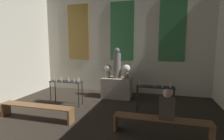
# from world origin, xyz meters

# --- Properties ---
(wall_back) EXTENTS (8.14, 0.16, 4.79)m
(wall_back) POSITION_xyz_m (0.00, 11.79, 2.42)
(wall_back) COLOR beige
(wall_back) RESTS_ON ground_plane
(altar) EXTENTS (1.23, 0.74, 0.86)m
(altar) POSITION_xyz_m (0.00, 10.76, 0.43)
(altar) COLOR gray
(altar) RESTS_ON ground_plane
(statue) EXTENTS (0.31, 0.31, 1.27)m
(statue) POSITION_xyz_m (0.00, 10.76, 1.44)
(statue) COLOR slate
(statue) RESTS_ON altar
(flower_vase_left) EXTENTS (0.33, 0.33, 0.58)m
(flower_vase_left) POSITION_xyz_m (-0.40, 10.76, 1.21)
(flower_vase_left) COLOR #937A5B
(flower_vase_left) RESTS_ON altar
(flower_vase_right) EXTENTS (0.33, 0.33, 0.58)m
(flower_vase_right) POSITION_xyz_m (0.40, 10.76, 1.21)
(flower_vase_right) COLOR #937A5B
(flower_vase_right) RESTS_ON altar
(candle_rack_left) EXTENTS (1.22, 0.37, 1.10)m
(candle_rack_left) POSITION_xyz_m (-1.62, 9.36, 0.75)
(candle_rack_left) COLOR black
(candle_rack_left) RESTS_ON ground_plane
(candle_rack_right) EXTENTS (1.22, 0.37, 1.10)m
(candle_rack_right) POSITION_xyz_m (1.63, 9.36, 0.75)
(candle_rack_right) COLOR black
(candle_rack_right) RESTS_ON ground_plane
(pew_back_left) EXTENTS (2.36, 0.36, 0.44)m
(pew_back_left) POSITION_xyz_m (-1.81, 7.91, 0.34)
(pew_back_left) COLOR brown
(pew_back_left) RESTS_ON ground_plane
(pew_back_right) EXTENTS (2.36, 0.36, 0.44)m
(pew_back_right) POSITION_xyz_m (1.81, 7.91, 0.34)
(pew_back_right) COLOR brown
(pew_back_right) RESTS_ON ground_plane
(person_seated) EXTENTS (0.36, 0.24, 0.75)m
(person_seated) POSITION_xyz_m (1.94, 7.91, 0.78)
(person_seated) COLOR #4C4238
(person_seated) RESTS_ON pew_back_right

